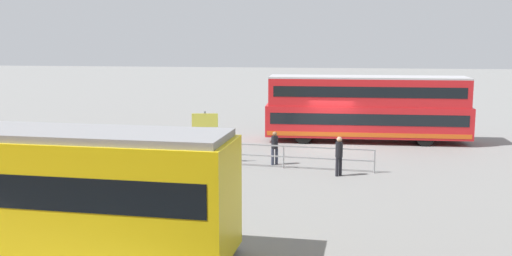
{
  "coord_description": "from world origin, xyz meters",
  "views": [
    {
      "loc": [
        -0.1,
        32.17,
        6.11
      ],
      "look_at": [
        3.39,
        5.93,
        1.91
      ],
      "focal_mm": 41.07,
      "sensor_mm": 36.0,
      "label": 1
    }
  ],
  "objects_px": {
    "pedestrian_crossing": "(339,153)",
    "pedestrian_near_railing": "(275,146)",
    "double_decker_bus": "(367,108)",
    "info_sign": "(205,127)"
  },
  "relations": [
    {
      "from": "pedestrian_crossing",
      "to": "pedestrian_near_railing",
      "type": "bearing_deg",
      "value": -31.97
    },
    {
      "from": "pedestrian_near_railing",
      "to": "pedestrian_crossing",
      "type": "distance_m",
      "value": 3.56
    },
    {
      "from": "double_decker_bus",
      "to": "pedestrian_crossing",
      "type": "bearing_deg",
      "value": 79.48
    },
    {
      "from": "double_decker_bus",
      "to": "pedestrian_near_railing",
      "type": "xyz_separation_m",
      "value": [
        4.64,
        6.81,
        -1.03
      ]
    },
    {
      "from": "info_sign",
      "to": "double_decker_bus",
      "type": "bearing_deg",
      "value": -139.28
    },
    {
      "from": "double_decker_bus",
      "to": "info_sign",
      "type": "distance_m",
      "value": 10.55
    },
    {
      "from": "pedestrian_near_railing",
      "to": "pedestrian_crossing",
      "type": "bearing_deg",
      "value": 148.03
    },
    {
      "from": "pedestrian_near_railing",
      "to": "pedestrian_crossing",
      "type": "relative_size",
      "value": 0.91
    },
    {
      "from": "pedestrian_near_railing",
      "to": "double_decker_bus",
      "type": "bearing_deg",
      "value": -124.23
    },
    {
      "from": "pedestrian_near_railing",
      "to": "info_sign",
      "type": "distance_m",
      "value": 3.47
    }
  ]
}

